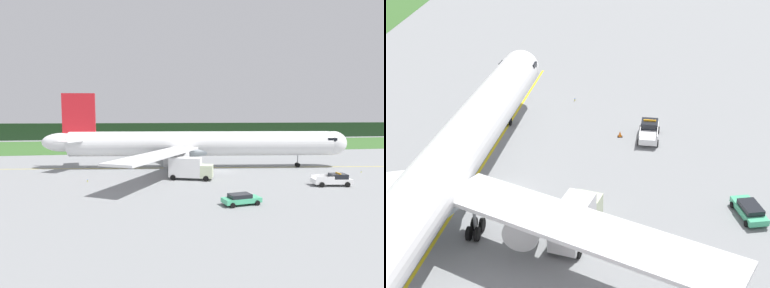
# 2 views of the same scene
# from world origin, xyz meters

# --- Properties ---
(ground) EXTENTS (320.00, 320.00, 0.00)m
(ground) POSITION_xyz_m (0.00, 0.00, 0.00)
(ground) COLOR gray
(taxiway_centerline_main) EXTENTS (81.48, 10.40, 0.01)m
(taxiway_centerline_main) POSITION_xyz_m (-3.01, 4.32, 0.00)
(taxiway_centerline_main) COLOR yellow
(taxiway_centerline_main) RESTS_ON ground
(airliner) EXTENTS (60.28, 49.11, 14.64)m
(airliner) POSITION_xyz_m (-3.83, 4.42, 4.71)
(airliner) COLOR silver
(airliner) RESTS_ON ground
(ops_pickup_truck) EXTENTS (5.75, 2.95, 1.94)m
(ops_pickup_truck) POSITION_xyz_m (12.90, -14.80, 0.90)
(ops_pickup_truck) COLOR white
(ops_pickup_truck) RESTS_ON ground
(catering_truck) EXTENTS (7.41, 4.58, 3.73)m
(catering_truck) POSITION_xyz_m (-7.19, -6.75, 1.87)
(catering_truck) COLOR beige
(catering_truck) RESTS_ON ground
(staff_car) EXTENTS (4.68, 2.57, 1.30)m
(staff_car) POSITION_xyz_m (-3.65, -22.07, 0.70)
(staff_car) COLOR #45B480
(staff_car) RESTS_ON ground
(apron_cone) EXTENTS (0.58, 0.58, 0.72)m
(apron_cone) POSITION_xyz_m (13.15, -11.48, 0.35)
(apron_cone) COLOR black
(apron_cone) RESTS_ON ground
(taxiway_edge_light_east) EXTENTS (0.12, 0.12, 0.40)m
(taxiway_edge_light_east) POSITION_xyz_m (24.55, -5.99, 0.22)
(taxiway_edge_light_east) COLOR yellow
(taxiway_edge_light_east) RESTS_ON ground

